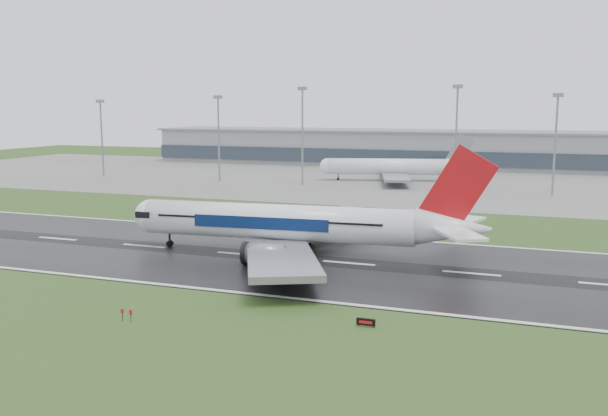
% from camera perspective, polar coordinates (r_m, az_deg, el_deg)
% --- Properties ---
extents(ground, '(520.00, 520.00, 0.00)m').
position_cam_1_polar(ground, '(114.39, -5.70, -4.15)').
color(ground, '#274418').
rests_on(ground, ground).
extents(runway, '(400.00, 45.00, 0.10)m').
position_cam_1_polar(runway, '(114.38, -5.70, -4.12)').
color(runway, black).
rests_on(runway, ground).
extents(apron, '(400.00, 130.00, 0.08)m').
position_cam_1_polar(apron, '(232.08, 7.57, 2.52)').
color(apron, slate).
rests_on(apron, ground).
extents(terminal, '(240.00, 36.00, 15.00)m').
position_cam_1_polar(terminal, '(290.19, 10.10, 5.22)').
color(terminal, gray).
rests_on(terminal, ground).
extents(main_airliner, '(69.36, 66.57, 19.01)m').
position_cam_1_polar(main_airliner, '(111.75, -0.23, 0.60)').
color(main_airliner, white).
rests_on(main_airliner, runway).
extents(parked_airliner, '(65.67, 62.93, 16.07)m').
position_cam_1_polar(parked_airliner, '(228.31, 7.96, 4.44)').
color(parked_airliner, white).
rests_on(parked_airliner, apron).
extents(runway_sign, '(2.27, 0.96, 1.04)m').
position_cam_1_polar(runway_sign, '(77.66, 5.54, -10.14)').
color(runway_sign, black).
rests_on(runway_sign, ground).
extents(floodmast_0, '(0.64, 0.64, 27.47)m').
position_cam_1_polar(floodmast_0, '(251.83, -17.59, 5.81)').
color(floodmast_0, gray).
rests_on(floodmast_0, ground).
extents(floodmast_1, '(0.64, 0.64, 28.78)m').
position_cam_1_polar(floodmast_1, '(225.79, -7.61, 5.99)').
color(floodmast_1, gray).
rests_on(floodmast_1, ground).
extents(floodmast_2, '(0.64, 0.64, 31.37)m').
position_cam_1_polar(floodmast_2, '(213.37, -0.14, 6.25)').
color(floodmast_2, gray).
rests_on(floodmast_2, ground).
extents(floodmast_3, '(0.64, 0.64, 31.51)m').
position_cam_1_polar(floodmast_3, '(202.07, 13.40, 5.87)').
color(floodmast_3, gray).
rests_on(floodmast_3, ground).
extents(floodmast_4, '(0.64, 0.64, 28.74)m').
position_cam_1_polar(floodmast_4, '(201.06, 21.49, 5.08)').
color(floodmast_4, gray).
rests_on(floodmast_4, ground).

